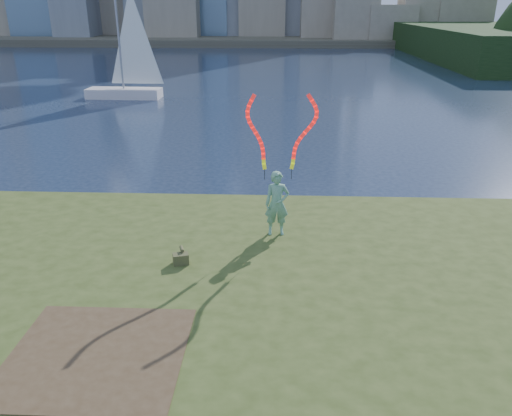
{
  "coord_description": "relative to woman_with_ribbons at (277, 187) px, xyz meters",
  "views": [
    {
      "loc": [
        1.04,
        -10.52,
        6.77
      ],
      "look_at": [
        0.55,
        1.0,
        2.04
      ],
      "focal_mm": 35.0,
      "sensor_mm": 36.0,
      "label": 1
    }
  ],
  "objects": [
    {
      "name": "dirt_patch",
      "position": [
        -3.28,
        -5.38,
        -1.38
      ],
      "size": [
        3.2,
        3.0,
        0.02
      ],
      "primitive_type": "cube",
      "color": "#47331E",
      "rests_on": "grassy_knoll"
    },
    {
      "name": "sailboat",
      "position": [
        -11.55,
        25.76,
        -0.63
      ],
      "size": [
        6.01,
        2.0,
        9.09
      ],
      "rotation": [
        0.0,
        0.0,
        -0.03
      ],
      "color": "silver",
      "rests_on": "ground"
    },
    {
      "name": "woman_with_ribbons",
      "position": [
        0.0,
        0.0,
        0.0
      ],
      "size": [
        2.12,
        0.49,
        4.18
      ],
      "rotation": [
        0.0,
        0.0,
        0.08
      ],
      "color": "#126C38",
      "rests_on": "grassy_knoll"
    },
    {
      "name": "canvas_bag",
      "position": [
        -2.36,
        -1.86,
        -1.24
      ],
      "size": [
        0.44,
        0.49,
        0.36
      ],
      "rotation": [
        0.0,
        0.0,
        0.3
      ],
      "color": "#4C4A2A",
      "rests_on": "grassy_knoll"
    },
    {
      "name": "grassy_knoll",
      "position": [
        -1.08,
        -4.48,
        -1.85
      ],
      "size": [
        20.0,
        18.0,
        0.8
      ],
      "color": "#364518",
      "rests_on": "ground"
    },
    {
      "name": "ground",
      "position": [
        -1.08,
        -2.18,
        -2.19
      ],
      "size": [
        320.0,
        320.0,
        0.0
      ],
      "primitive_type": "plane",
      "color": "#18243C",
      "rests_on": "ground"
    },
    {
      "name": "far_shore",
      "position": [
        -1.08,
        92.82,
        -1.59
      ],
      "size": [
        320.0,
        40.0,
        1.2
      ],
      "primitive_type": "cube",
      "color": "#4A4536",
      "rests_on": "ground"
    }
  ]
}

